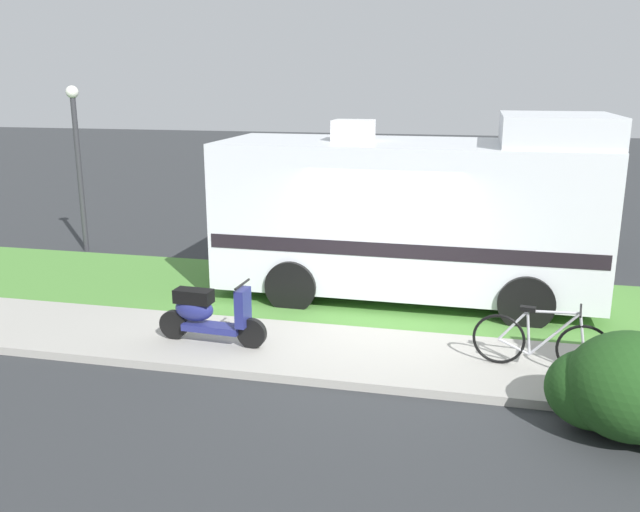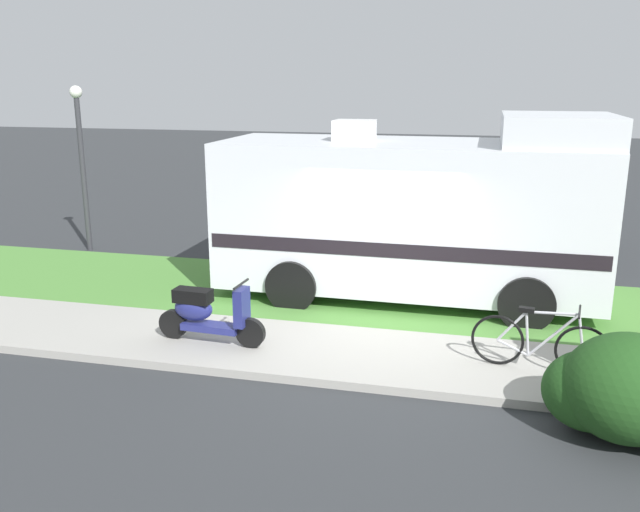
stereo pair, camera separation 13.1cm
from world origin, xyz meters
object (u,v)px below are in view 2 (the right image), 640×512
Objects in this scene: motorhome_rv at (414,213)px; pickup_truck_near at (470,207)px; street_lamp_post at (81,151)px; bicycle at (539,343)px; scooter at (207,313)px.

motorhome_rv is 1.29× the size of pickup_truck_near.
motorhome_rv reaches higher than pickup_truck_near.
pickup_truck_near is at bearing 17.10° from street_lamp_post.
street_lamp_post is (-9.76, 4.84, 1.81)m from bicycle.
scooter is at bearing -115.28° from pickup_truck_near.
bicycle is at bearing -81.67° from pickup_truck_near.
pickup_truck_near reaches higher than bicycle.
bicycle is 0.47× the size of street_lamp_post.
street_lamp_post is at bearing -162.90° from pickup_truck_near.
motorhome_rv is 3.94× the size of scooter.
bicycle is 0.34× the size of pickup_truck_near.
street_lamp_post reaches higher than motorhome_rv.
bicycle is (4.69, 0.10, -0.06)m from scooter.
pickup_truck_near reaches higher than scooter.
motorhome_rv is 8.00m from street_lamp_post.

